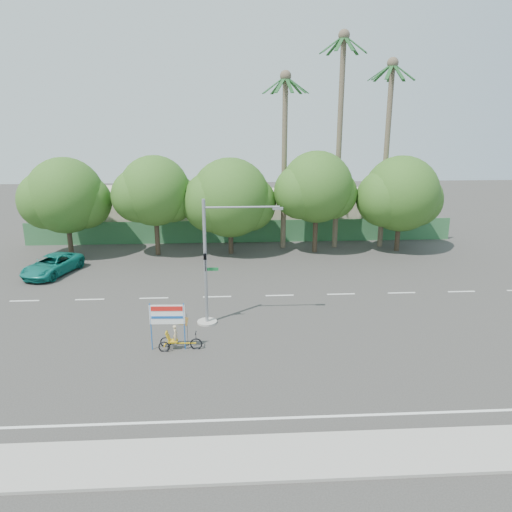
{
  "coord_description": "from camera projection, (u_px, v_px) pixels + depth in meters",
  "views": [
    {
      "loc": [
        -1.29,
        -21.84,
        11.49
      ],
      "look_at": [
        0.32,
        5.2,
        3.5
      ],
      "focal_mm": 35.0,
      "sensor_mm": 36.0,
      "label": 1
    }
  ],
  "objects": [
    {
      "name": "tree_far_right",
      "position": [
        400.0,
        196.0,
        40.9
      ],
      "size": [
        7.38,
        6.2,
        7.94
      ],
      "color": "#473828",
      "rests_on": "ground"
    },
    {
      "name": "building_left",
      "position": [
        136.0,
        212.0,
        48.0
      ],
      "size": [
        12.0,
        8.0,
        4.0
      ],
      "primitive_type": "cube",
      "color": "beige",
      "rests_on": "ground"
    },
    {
      "name": "trike_billboard",
      "position": [
        173.0,
        331.0,
        24.57
      ],
      "size": [
        2.54,
        0.6,
        2.49
      ],
      "rotation": [
        0.0,
        0.0,
        -0.04
      ],
      "color": "black",
      "rests_on": "ground"
    },
    {
      "name": "palm_tall",
      "position": [
        340.0,
        122.0,
        40.4
      ],
      "size": [
        3.73,
        3.79,
        17.45
      ],
      "color": "#70604C",
      "rests_on": "ground"
    },
    {
      "name": "tree_center",
      "position": [
        230.0,
        200.0,
        40.15
      ],
      "size": [
        7.62,
        6.4,
        7.85
      ],
      "color": "#473828",
      "rests_on": "ground"
    },
    {
      "name": "tree_left",
      "position": [
        154.0,
        193.0,
        39.64
      ],
      "size": [
        6.66,
        5.6,
        8.07
      ],
      "color": "#473828",
      "rests_on": "ground"
    },
    {
      "name": "traffic_signal",
      "position": [
        211.0,
        273.0,
        27.1
      ],
      "size": [
        4.72,
        1.1,
        7.0
      ],
      "color": "gray",
      "rests_on": "ground"
    },
    {
      "name": "ground",
      "position": [
        256.0,
        355.0,
        24.24
      ],
      "size": [
        120.0,
        120.0,
        0.0
      ],
      "primitive_type": "plane",
      "color": "#33302D",
      "rests_on": "ground"
    },
    {
      "name": "pickup_truck",
      "position": [
        52.0,
        265.0,
        35.91
      ],
      "size": [
        3.86,
        5.57,
        1.41
      ],
      "primitive_type": "imported",
      "rotation": [
        0.0,
        0.0,
        -0.33
      ],
      "color": "#107468",
      "rests_on": "ground"
    },
    {
      "name": "building_right",
      "position": [
        321.0,
        212.0,
        49.08
      ],
      "size": [
        14.0,
        8.0,
        3.6
      ],
      "primitive_type": "cube",
      "color": "beige",
      "rests_on": "ground"
    },
    {
      "name": "tree_right",
      "position": [
        316.0,
        190.0,
        40.33
      ],
      "size": [
        6.9,
        5.8,
        8.36
      ],
      "color": "#473828",
      "rests_on": "ground"
    },
    {
      "name": "palm_mid",
      "position": [
        387.0,
        136.0,
        40.93
      ],
      "size": [
        3.73,
        3.79,
        15.45
      ],
      "color": "#70604C",
      "rests_on": "ground"
    },
    {
      "name": "sidewalk_near",
      "position": [
        269.0,
        457.0,
        17.04
      ],
      "size": [
        50.0,
        2.4,
        0.12
      ],
      "primitive_type": "cube",
      "color": "gray",
      "rests_on": "ground"
    },
    {
      "name": "tree_far_left",
      "position": [
        65.0,
        198.0,
        39.33
      ],
      "size": [
        7.14,
        6.0,
        7.96
      ],
      "color": "#473828",
      "rests_on": "ground"
    },
    {
      "name": "palm_short",
      "position": [
        285.0,
        143.0,
        40.6
      ],
      "size": [
        3.73,
        3.79,
        14.45
      ],
      "color": "#70604C",
      "rests_on": "ground"
    },
    {
      "name": "fence",
      "position": [
        242.0,
        231.0,
        44.54
      ],
      "size": [
        38.0,
        0.08,
        2.0
      ],
      "primitive_type": "cube",
      "color": "#336B3D",
      "rests_on": "ground"
    }
  ]
}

